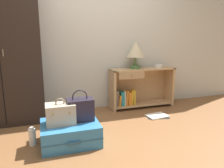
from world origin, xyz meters
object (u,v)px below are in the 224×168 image
bookshelf (138,88)px  handbag (80,109)px  bowl (159,66)px  open_book_on_floor (157,116)px  table_lamp (136,50)px  suitcase_large (70,133)px  bottle (32,137)px  wardrobe (2,52)px  train_case (60,114)px

bookshelf → handbag: bearing=-141.5°
bowl → open_book_on_floor: size_ratio=0.38×
bookshelf → bowl: 0.52m
table_lamp → open_book_on_floor: bearing=-75.4°
bowl → suitcase_large: (-1.68, -0.95, -0.59)m
bookshelf → handbag: 1.52m
suitcase_large → bottle: suitcase_large is taller
bookshelf → open_book_on_floor: 0.65m
wardrobe → suitcase_large: (0.78, -0.92, -0.90)m
bowl → table_lamp: bearing=173.0°
table_lamp → bowl: bearing=-7.0°
table_lamp → bowl: size_ratio=3.21×
bowl → suitcase_large: 2.02m
wardrobe → train_case: bearing=-53.3°
table_lamp → wardrobe: bearing=-177.6°
open_book_on_floor → table_lamp: bearing=104.6°
bowl → suitcase_large: bearing=-150.5°
wardrobe → bookshelf: bearing=2.1°
suitcase_large → open_book_on_floor: size_ratio=1.76×
bookshelf → table_lamp: (-0.06, 0.01, 0.66)m
wardrobe → bowl: 2.47m
bookshelf → train_case: size_ratio=3.45×
table_lamp → handbag: table_lamp is taller
wardrobe → table_lamp: 2.03m
bookshelf → handbag: size_ratio=3.02×
bookshelf → table_lamp: size_ratio=2.44×
suitcase_large → open_book_on_floor: 1.48m
train_case → handbag: bearing=9.0°
wardrobe → open_book_on_floor: (2.18, -0.47, -1.02)m
suitcase_large → bottle: bearing=170.7°
train_case → bottle: train_case is taller
handbag → open_book_on_floor: handbag is taller
bottle → bowl: bearing=22.7°
wardrobe → train_case: wardrobe is taller
suitcase_large → train_case: train_case is taller
bottle → open_book_on_floor: 1.87m
bookshelf → suitcase_large: bookshelf is taller
table_lamp → bowl: (0.42, -0.05, -0.28)m
suitcase_large → open_book_on_floor: suitcase_large is taller
table_lamp → bookshelf: bearing=-6.8°
wardrobe → bookshelf: (2.10, 0.08, -0.69)m
suitcase_large → table_lamp: bearing=38.5°
bookshelf → handbag: (-1.19, -0.94, 0.05)m
wardrobe → bookshelf: size_ratio=1.82×
wardrobe → train_case: (0.68, -0.91, -0.66)m
wardrobe → bowl: bearing=0.7°
train_case → bottle: (-0.32, 0.06, -0.27)m
handbag → open_book_on_floor: (1.27, 0.40, -0.38)m
bookshelf → bowl: (0.36, -0.04, 0.38)m
table_lamp → train_case: table_lamp is taller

